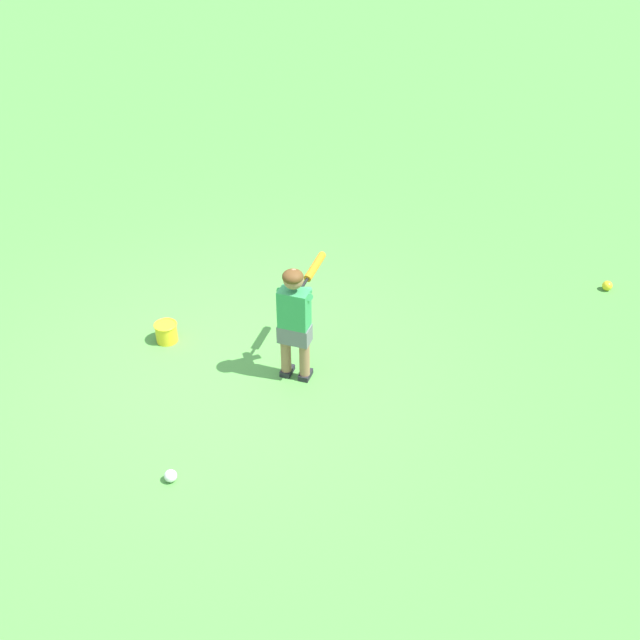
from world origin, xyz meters
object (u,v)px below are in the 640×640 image
Objects in this scene: play_ball_far_left at (607,286)px; toy_bucket at (166,332)px; play_ball_far_right at (171,476)px; child_batter at (296,313)px.

toy_bucket is at bearing -123.62° from play_ball_far_left.
play_ball_far_right is 1.77m from toy_bucket.
play_ball_far_left reaches higher than play_ball_far_right.
play_ball_far_left is 4.44m from toy_bucket.
play_ball_far_left is (1.25, 3.19, -0.60)m from child_batter.
child_batter is 3.47m from play_ball_far_left.
child_batter reaches higher than play_ball_far_left.
child_batter is 1.65m from play_ball_far_right.
child_batter is at bearing 22.89° from toy_bucket.
play_ball_far_right is at bearing -34.57° from toy_bucket.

